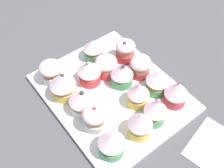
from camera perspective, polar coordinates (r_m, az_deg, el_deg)
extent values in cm
cube|color=#4C4C51|center=(74.53, 0.00, -2.75)|extent=(180.00, 180.00, 3.00)
cube|color=silver|center=(72.85, 0.00, -1.78)|extent=(38.19, 31.59, 1.20)
cylinder|color=white|center=(75.62, -12.44, 1.55)|extent=(5.51, 5.51, 2.64)
cylinder|color=#AD7F51|center=(74.18, -12.70, 2.52)|extent=(4.90, 4.90, 1.25)
ellipsoid|color=silver|center=(73.02, -12.91, 3.35)|extent=(6.16, 6.16, 3.25)
cylinder|color=#EFC651|center=(71.58, -10.01, -1.64)|extent=(6.06, 6.06, 2.73)
cylinder|color=#AD7F51|center=(69.90, -10.25, -0.58)|extent=(5.42, 5.42, 1.58)
cone|color=silver|center=(68.07, -10.53, 0.67)|extent=(6.72, 6.72, 3.21)
sphere|color=#333338|center=(67.26, -10.49, 1.79)|extent=(0.96, 0.96, 0.96)
cylinder|color=white|center=(68.28, -6.01, -4.95)|extent=(6.10, 6.10, 2.28)
cylinder|color=#AD7F51|center=(66.74, -6.14, -4.05)|extent=(5.78, 5.78, 1.47)
cone|color=silver|center=(64.98, -6.30, -2.96)|extent=(6.46, 6.46, 2.86)
sphere|color=#333338|center=(64.12, -6.27, -2.11)|extent=(1.14, 1.14, 1.14)
cylinder|color=white|center=(65.46, -3.58, -8.08)|extent=(5.47, 5.47, 2.73)
cylinder|color=#AD7F51|center=(63.77, -3.66, -7.17)|extent=(4.98, 4.98, 1.24)
ellipsoid|color=silver|center=(62.39, -3.74, -6.38)|extent=(5.89, 5.89, 3.39)
sphere|color=red|center=(61.34, -3.81, -5.28)|extent=(1.07, 1.07, 1.07)
cylinder|color=#4C9E6B|center=(62.30, -0.09, -13.42)|extent=(5.84, 5.84, 2.49)
cylinder|color=#AD7F51|center=(60.48, -0.10, -12.60)|extent=(5.31, 5.31, 1.55)
cone|color=silver|center=(58.51, -0.10, -11.64)|extent=(6.09, 6.09, 2.87)
cylinder|color=#D1333D|center=(73.75, -4.67, 1.33)|extent=(5.87, 5.87, 2.73)
cylinder|color=#AD7F51|center=(72.23, -4.77, 2.36)|extent=(5.45, 5.45, 1.32)
cone|color=silver|center=(70.45, -4.90, 3.65)|extent=(6.35, 6.35, 3.48)
sphere|color=pink|center=(69.10, -5.13, 4.39)|extent=(0.81, 0.81, 0.81)
cylinder|color=#EFC651|center=(64.66, 5.78, -9.65)|extent=(5.43, 5.43, 2.65)
cylinder|color=#AD7F51|center=(62.88, 5.93, -8.73)|extent=(5.14, 5.14, 1.46)
cone|color=silver|center=(60.71, 6.12, -7.53)|extent=(5.83, 5.83, 3.61)
cylinder|color=#4C9E6B|center=(79.98, -3.90, 6.20)|extent=(5.37, 5.37, 2.35)
cylinder|color=#AD7F51|center=(78.69, -3.97, 7.15)|extent=(4.82, 4.82, 1.34)
cone|color=silver|center=(77.22, -4.05, 8.30)|extent=(5.78, 5.78, 2.95)
cylinder|color=#D1333D|center=(75.39, -1.19, 2.82)|extent=(5.64, 5.64, 2.46)
cylinder|color=#AD7F51|center=(74.05, -1.21, 3.75)|extent=(5.16, 5.16, 1.14)
ellipsoid|color=silver|center=(72.91, -1.23, 4.59)|extent=(6.05, 6.05, 3.32)
cylinder|color=#4C9E6B|center=(73.24, 2.04, 0.91)|extent=(5.93, 5.93, 2.52)
cylinder|color=#AD7F51|center=(71.89, 2.08, 1.81)|extent=(5.28, 5.28, 1.02)
cone|color=silver|center=(70.03, 2.13, 3.14)|extent=(6.14, 6.14, 3.96)
sphere|color=#333338|center=(68.35, 2.35, 3.86)|extent=(0.97, 0.97, 0.97)
cylinder|color=#EFC651|center=(69.34, 5.45, -3.31)|extent=(5.33, 5.33, 2.68)
cylinder|color=#AD7F51|center=(67.79, 5.57, -2.36)|extent=(4.84, 4.84, 1.19)
cone|color=silver|center=(66.03, 5.71, -1.21)|extent=(5.55, 5.55, 3.24)
sphere|color=pink|center=(64.97, 5.57, -0.30)|extent=(1.05, 1.05, 1.05)
cylinder|color=#4C9E6B|center=(66.95, 8.90, -6.89)|extent=(5.28, 5.28, 2.68)
cylinder|color=#AD7F51|center=(65.21, 9.13, -5.92)|extent=(4.72, 4.72, 1.49)
cone|color=silver|center=(63.24, 9.40, -4.73)|extent=(5.65, 5.65, 3.31)
sphere|color=pink|center=(62.37, 9.72, -3.56)|extent=(1.11, 1.11, 1.11)
cylinder|color=#D1333D|center=(79.40, 2.78, 6.03)|extent=(5.37, 5.37, 2.69)
cylinder|color=#AD7F51|center=(77.94, 2.84, 7.11)|extent=(4.73, 4.73, 1.48)
ellipsoid|color=silver|center=(76.77, 2.88, 8.02)|extent=(5.63, 5.63, 3.20)
sphere|color=#333338|center=(75.43, 2.67, 8.57)|extent=(1.09, 1.09, 1.09)
cylinder|color=#D1333D|center=(75.78, 5.77, 2.81)|extent=(5.32, 5.32, 2.43)
cylinder|color=#AD7F51|center=(74.51, 5.87, 3.68)|extent=(5.10, 5.10, 1.01)
ellipsoid|color=silver|center=(73.22, 5.99, 4.63)|extent=(5.67, 5.67, 4.24)
sphere|color=#EAD64C|center=(71.82, 5.67, 5.82)|extent=(0.71, 0.71, 0.71)
cylinder|color=#4C9E6B|center=(72.49, 9.33, -0.61)|extent=(5.88, 5.88, 2.68)
cylinder|color=#AD7F51|center=(70.96, 9.53, 0.38)|extent=(5.63, 5.63, 1.29)
cone|color=silver|center=(69.37, 9.75, 1.48)|extent=(6.06, 6.06, 2.92)
cylinder|color=#D1333D|center=(71.20, 13.05, -3.07)|extent=(5.75, 5.75, 2.38)
cylinder|color=#AD7F51|center=(69.80, 13.31, -2.21)|extent=(5.44, 5.44, 1.19)
cone|color=silver|center=(67.84, 13.69, -0.94)|extent=(6.09, 6.09, 3.85)
sphere|color=red|center=(66.47, 13.87, 0.07)|extent=(0.69, 0.69, 0.69)
cube|color=white|center=(69.12, 21.34, -12.65)|extent=(14.35, 15.21, 0.60)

